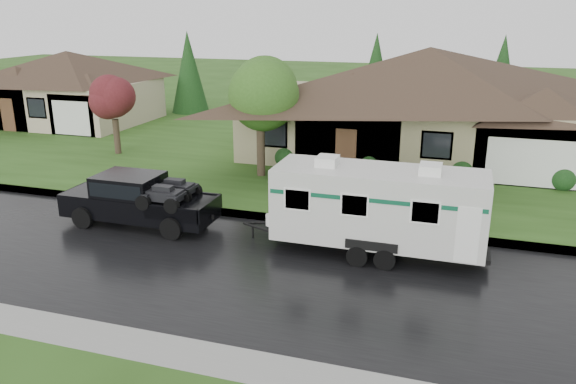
% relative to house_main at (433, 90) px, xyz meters
% --- Properties ---
extents(ground, '(140.00, 140.00, 0.00)m').
position_rel_house_main_xyz_m(ground, '(-2.29, -13.84, -3.59)').
color(ground, '#294C17').
rests_on(ground, ground).
extents(road, '(140.00, 8.00, 0.01)m').
position_rel_house_main_xyz_m(road, '(-2.29, -15.84, -3.59)').
color(road, black).
rests_on(road, ground).
extents(curb, '(140.00, 0.50, 0.15)m').
position_rel_house_main_xyz_m(curb, '(-2.29, -11.59, -3.52)').
color(curb, gray).
rests_on(curb, ground).
extents(lawn, '(140.00, 26.00, 0.15)m').
position_rel_house_main_xyz_m(lawn, '(-2.29, 1.16, -3.52)').
color(lawn, '#294C17').
rests_on(lawn, ground).
extents(house_main, '(19.44, 10.80, 6.90)m').
position_rel_house_main_xyz_m(house_main, '(0.00, 0.00, 0.00)').
color(house_main, tan).
rests_on(house_main, lawn).
extents(house_far, '(10.80, 8.64, 5.80)m').
position_rel_house_main_xyz_m(house_far, '(-24.07, 2.02, -0.62)').
color(house_far, '#BEA88D').
rests_on(house_far, lawn).
extents(tree_left_green, '(3.22, 3.22, 5.33)m').
position_rel_house_main_xyz_m(tree_left_green, '(-7.19, -6.54, 0.25)').
color(tree_left_green, '#382B1E').
rests_on(tree_left_green, lawn).
extents(tree_red, '(2.57, 2.57, 4.26)m').
position_rel_house_main_xyz_m(tree_red, '(-16.08, -4.85, -0.50)').
color(tree_red, '#382B1E').
rests_on(tree_red, lawn).
extents(shrub_row, '(13.60, 1.00, 1.00)m').
position_rel_house_main_xyz_m(shrub_row, '(-0.29, -4.54, -2.94)').
color(shrub_row, '#143814').
rests_on(shrub_row, lawn).
extents(pickup_truck, '(5.65, 2.15, 1.88)m').
position_rel_house_main_xyz_m(pickup_truck, '(-9.47, -13.51, -2.58)').
color(pickup_truck, black).
rests_on(pickup_truck, ground).
extents(travel_trailer, '(6.97, 2.45, 3.13)m').
position_rel_house_main_xyz_m(travel_trailer, '(-0.67, -13.51, -1.93)').
color(travel_trailer, silver).
rests_on(travel_trailer, ground).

